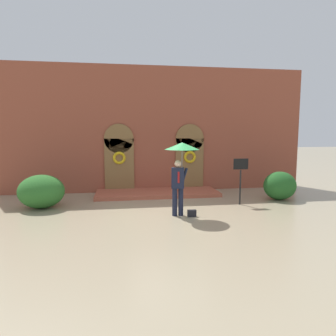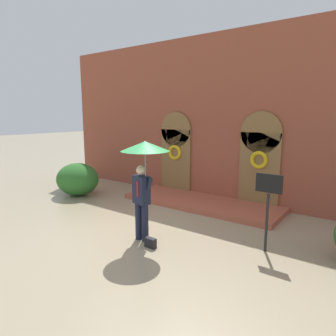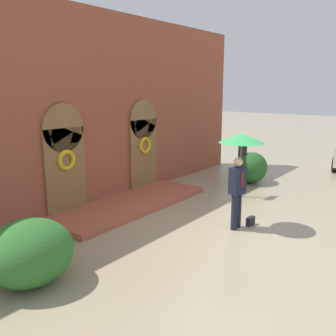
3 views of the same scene
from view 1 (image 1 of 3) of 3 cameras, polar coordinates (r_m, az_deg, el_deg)
name	(u,v)px [view 1 (image 1 of 3)]	position (r m, az deg, el deg)	size (l,w,h in m)	color
ground_plane	(168,214)	(9.99, 0.01, -8.74)	(80.00, 80.00, 0.00)	tan
building_facade	(154,132)	(13.75, -2.62, 6.82)	(14.00, 2.30, 5.60)	brown
person_with_umbrella	(181,157)	(9.50, 2.49, 2.17)	(1.10, 1.10, 2.36)	#191E33
handbag	(192,213)	(9.69, 4.56, -8.59)	(0.28, 0.12, 0.22)	black
sign_post	(241,174)	(11.37, 13.66, -1.04)	(0.56, 0.06, 1.72)	black
shrub_left	(41,191)	(11.55, -22.98, -4.13)	(1.59, 1.46, 1.19)	#2D6B28
shrub_right	(280,186)	(12.73, 20.52, -3.17)	(1.30, 1.08, 1.13)	#235B23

